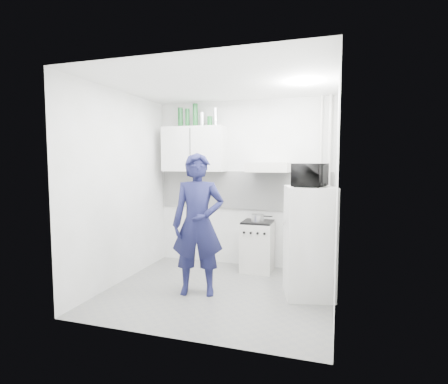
% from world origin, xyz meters
% --- Properties ---
extents(floor, '(2.80, 2.80, 0.00)m').
position_xyz_m(floor, '(0.00, 0.00, 0.00)').
color(floor, slate).
rests_on(floor, ground).
extents(ceiling, '(2.80, 2.80, 0.00)m').
position_xyz_m(ceiling, '(0.00, 0.00, 2.60)').
color(ceiling, white).
rests_on(ceiling, wall_back).
extents(wall_back, '(2.80, 0.00, 2.80)m').
position_xyz_m(wall_back, '(0.00, 1.25, 1.30)').
color(wall_back, beige).
rests_on(wall_back, floor).
extents(wall_left, '(0.00, 2.60, 2.60)m').
position_xyz_m(wall_left, '(-1.40, 0.00, 1.30)').
color(wall_left, beige).
rests_on(wall_left, floor).
extents(wall_right, '(0.00, 2.60, 2.60)m').
position_xyz_m(wall_right, '(1.40, 0.00, 1.30)').
color(wall_right, beige).
rests_on(wall_right, floor).
extents(person, '(0.73, 0.57, 1.76)m').
position_xyz_m(person, '(-0.22, -0.12, 0.88)').
color(person, '#15163B').
rests_on(person, floor).
extents(stove, '(0.46, 0.46, 0.73)m').
position_xyz_m(stove, '(0.29, 1.00, 0.37)').
color(stove, silver).
rests_on(stove, floor).
extents(fridge, '(0.68, 0.68, 1.35)m').
position_xyz_m(fridge, '(1.10, 0.21, 0.68)').
color(fridge, white).
rests_on(fridge, floor).
extents(stove_top, '(0.44, 0.44, 0.03)m').
position_xyz_m(stove_top, '(0.29, 1.00, 0.75)').
color(stove_top, black).
rests_on(stove_top, stove).
extents(saucepan, '(0.19, 0.19, 0.11)m').
position_xyz_m(saucepan, '(0.30, 0.96, 0.82)').
color(saucepan, silver).
rests_on(saucepan, stove_top).
extents(microwave, '(0.55, 0.42, 0.28)m').
position_xyz_m(microwave, '(1.10, 0.21, 1.49)').
color(microwave, black).
rests_on(microwave, fridge).
extents(bottle_b, '(0.08, 0.08, 0.31)m').
position_xyz_m(bottle_b, '(-0.99, 1.07, 2.35)').
color(bottle_b, '#144C1E').
rests_on(bottle_b, upper_cabinet).
extents(bottle_c, '(0.07, 0.07, 0.29)m').
position_xyz_m(bottle_c, '(-0.87, 1.07, 2.34)').
color(bottle_c, '#144C1E').
rests_on(bottle_c, upper_cabinet).
extents(bottle_d, '(0.08, 0.08, 0.36)m').
position_xyz_m(bottle_d, '(-0.73, 1.07, 2.38)').
color(bottle_d, '#144C1E').
rests_on(bottle_d, upper_cabinet).
extents(canister_a, '(0.09, 0.09, 0.22)m').
position_xyz_m(canister_a, '(-0.62, 1.07, 2.31)').
color(canister_a, silver).
rests_on(canister_a, upper_cabinet).
extents(canister_b, '(0.08, 0.08, 0.15)m').
position_xyz_m(canister_b, '(-0.49, 1.07, 2.28)').
color(canister_b, '#144C1E').
rests_on(canister_b, upper_cabinet).
extents(bottle_e, '(0.07, 0.07, 0.28)m').
position_xyz_m(bottle_e, '(-0.40, 1.07, 2.34)').
color(bottle_e, silver).
rests_on(bottle_e, upper_cabinet).
extents(upper_cabinet, '(1.00, 0.35, 0.70)m').
position_xyz_m(upper_cabinet, '(-0.75, 1.07, 1.85)').
color(upper_cabinet, white).
rests_on(upper_cabinet, wall_back).
extents(range_hood, '(0.60, 0.50, 0.14)m').
position_xyz_m(range_hood, '(0.45, 1.00, 1.57)').
color(range_hood, silver).
rests_on(range_hood, wall_back).
extents(backsplash, '(2.74, 0.03, 0.60)m').
position_xyz_m(backsplash, '(0.00, 1.24, 1.20)').
color(backsplash, white).
rests_on(backsplash, wall_back).
extents(pipe_a, '(0.05, 0.05, 2.60)m').
position_xyz_m(pipe_a, '(1.30, 1.17, 1.30)').
color(pipe_a, silver).
rests_on(pipe_a, floor).
extents(pipe_b, '(0.04, 0.04, 2.60)m').
position_xyz_m(pipe_b, '(1.18, 1.17, 1.30)').
color(pipe_b, silver).
rests_on(pipe_b, floor).
extents(ceiling_spot_fixture, '(0.10, 0.10, 0.02)m').
position_xyz_m(ceiling_spot_fixture, '(1.00, 0.20, 2.57)').
color(ceiling_spot_fixture, white).
rests_on(ceiling_spot_fixture, ceiling).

